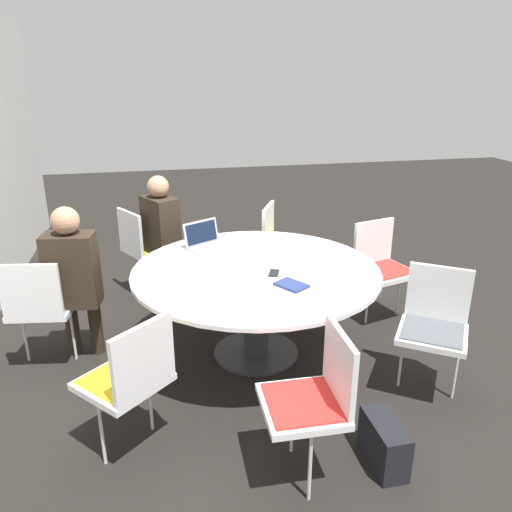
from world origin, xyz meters
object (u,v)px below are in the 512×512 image
at_px(chair_1, 40,302).
at_px(coffee_cup, 260,242).
at_px(spiral_notebook, 291,285).
at_px(chair_5, 381,262).
at_px(chair_2, 130,374).
at_px(chair_4, 434,320).
at_px(chair_6, 280,240).
at_px(person_1, 73,273).
at_px(laptop, 206,241).
at_px(cell_phone, 274,273).
at_px(person_0, 162,229).
at_px(chair_0, 143,244).
at_px(handbag, 384,443).
at_px(chair_3, 315,393).

distance_m(chair_1, coffee_cup, 1.76).
bearing_deg(spiral_notebook, chair_5, -53.57).
height_order(chair_2, spiral_notebook, chair_2).
bearing_deg(chair_4, chair_2, 41.52).
bearing_deg(chair_6, coffee_cup, -1.26).
bearing_deg(person_1, chair_5, 12.93).
xyz_separation_m(chair_2, laptop, (1.46, -0.61, 0.25)).
relative_size(chair_5, cell_phone, 5.61).
distance_m(chair_1, chair_4, 2.80).
bearing_deg(laptop, person_1, 168.72).
xyz_separation_m(person_0, cell_phone, (-1.30, -0.75, 0.01)).
relative_size(chair_0, handbag, 2.43).
bearing_deg(chair_0, chair_1, -61.56).
bearing_deg(person_1, cell_phone, -4.64).
xyz_separation_m(chair_3, chair_6, (2.47, -0.47, 0.00)).
xyz_separation_m(chair_1, cell_phone, (-0.30, -1.69, 0.20)).
distance_m(person_0, handbag, 2.78).
bearing_deg(cell_phone, chair_4, -119.97).
bearing_deg(chair_4, chair_3, 65.00).
height_order(chair_3, person_0, person_0).
bearing_deg(handbag, chair_4, -45.48).
bearing_deg(laptop, spiral_notebook, -91.93).
bearing_deg(person_1, spiral_notebook, -12.82).
bearing_deg(person_0, chair_3, -13.80).
bearing_deg(laptop, coffee_cup, -38.87).
bearing_deg(chair_2, laptop, 25.68).
distance_m(person_1, coffee_cup, 1.49).
bearing_deg(chair_2, person_1, 68.42).
xyz_separation_m(laptop, spiral_notebook, (-0.92, -0.48, -0.04)).
height_order(chair_2, coffee_cup, chair_2).
xyz_separation_m(chair_4, chair_6, (1.87, 0.58, 0.00)).
relative_size(chair_0, person_1, 0.71).
bearing_deg(chair_3, laptop, 11.99).
bearing_deg(chair_5, person_1, -11.22).
distance_m(chair_0, coffee_cup, 1.33).
distance_m(person_1, cell_phone, 1.48).
relative_size(person_0, handbag, 3.40).
xyz_separation_m(person_1, handbag, (-1.53, -1.79, -0.58)).
bearing_deg(chair_5, person_0, -37.96).
bearing_deg(cell_phone, laptop, 31.76).
relative_size(chair_3, coffee_cup, 10.38).
height_order(chair_0, chair_5, same).
height_order(chair_1, laptop, laptop).
bearing_deg(handbag, spiral_notebook, 17.25).
relative_size(chair_2, handbag, 2.43).
height_order(chair_0, handbag, chair_0).
relative_size(chair_4, person_0, 0.71).
relative_size(laptop, handbag, 1.14).
bearing_deg(cell_phone, coffee_cup, -2.91).
bearing_deg(person_1, chair_2, -61.11).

